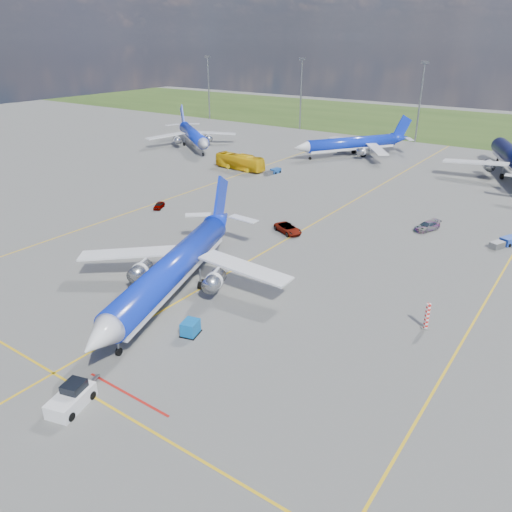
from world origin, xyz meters
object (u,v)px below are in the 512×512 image
Objects in this scene: apron_bus at (240,162)px; baggage_tug_c at (273,172)px; uld_container at (190,328)px; bg_jet_n at (511,176)px; service_car_b at (288,228)px; warning_post at (427,316)px; service_car_a at (159,205)px; bg_jet_nnw at (351,156)px; bg_jet_nw at (194,147)px; baggage_tug_w at (505,242)px; pushback_tug at (72,398)px; main_airliner at (175,295)px; service_car_c at (427,226)px.

baggage_tug_c is (8.72, 1.09, -1.30)m from apron_bus.
uld_container is 0.15× the size of apron_bus.
service_car_b is (-22.64, -59.24, 0.75)m from bg_jet_n.
bg_jet_n is at bearing 93.56° from warning_post.
baggage_tug_c is (3.24, 33.18, -0.08)m from service_car_a.
apron_bus is (-15.24, -28.50, 1.81)m from bg_jet_nnw.
apron_bus is at bearing -80.19° from bg_jet_nw.
bg_jet_nw is 6.82× the size of baggage_tug_w.
service_car_b is (31.43, -29.07, -1.06)m from apron_bus.
apron_bus is at bearing 73.16° from service_car_a.
warning_post is 0.56× the size of baggage_tug_w.
pushback_tug is at bearing -44.58° from bg_jet_nnw.
apron_bus is (-38.03, 74.61, 0.99)m from pushback_tug.
pushback_tug is (-20.71, -29.71, -0.68)m from warning_post.
bg_jet_nnw reaches higher than baggage_tug_c.
service_car_a is (5.48, -32.10, -1.22)m from apron_bus.
main_airliner is at bearing -61.95° from baggage_tug_c.
uld_container is at bearing -101.74° from bg_jet_nw.
baggage_tug_w is (61.03, -14.78, -1.25)m from apron_bus.
main_airliner is 20.51× the size of uld_container.
baggage_tug_w is 1.09× the size of baggage_tug_c.
warning_post reaches higher than service_car_a.
uld_container is 0.39× the size of service_car_c.
service_car_b is (16.19, -57.58, 0.75)m from bg_jet_nnw.
warning_post is at bearing -69.56° from baggage_tug_w.
uld_container is at bearing -66.95° from service_car_a.
pushback_tug reaches higher than baggage_tug_c.
bg_jet_n is at bearing 55.93° from main_airliner.
main_airliner reaches higher than pushback_tug.
service_car_b is at bearing 149.91° from warning_post.
pushback_tug is at bearing -89.98° from main_airliner.
service_car_b is (-27.31, 15.83, -0.75)m from warning_post.
service_car_b is at bearing -89.50° from bg_jet_nw.
baggage_tug_w is 54.66m from baggage_tug_c.
main_airliner is at bearing 129.21° from uld_container.
service_car_a is 26.12m from service_car_b.
warning_post is 29.32m from main_airliner.
bg_jet_n is 8.82× the size of baggage_tug_c.
pushback_tug is at bearing -149.46° from apron_bus.
uld_container is at bearing 57.60° from bg_jet_n.
bg_jet_nnw is at bearing 120.65° from warning_post.
service_car_c is at bearing -27.15° from service_car_b.
apron_bus reaches higher than warning_post.
bg_jet_nnw is 105.61m from pushback_tug.
service_car_c is at bearing -154.18° from baggage_tug_w.
pushback_tug is at bearing -79.09° from service_car_a.
bg_jet_nnw is 55.26m from service_car_c.
pushback_tug is 1.77× the size of service_car_a.
pushback_tug is 1.12× the size of baggage_tug_w.
pushback_tug is (64.77, -88.21, 0.82)m from bg_jet_nw.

